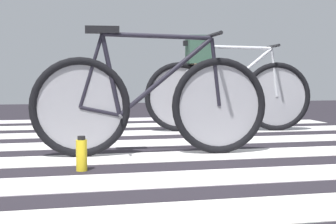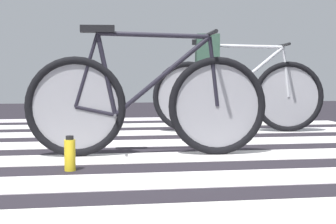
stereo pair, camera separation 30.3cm
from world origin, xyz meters
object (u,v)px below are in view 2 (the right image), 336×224
bicycle_2_of_2 (238,94)px  water_bottle (70,154)px  cyclist_2_of_2 (207,69)px  bicycle_1_of_2 (147,103)px

bicycle_2_of_2 → water_bottle: bicycle_2_of_2 is taller
water_bottle → cyclist_2_of_2: bearing=55.9°
bicycle_2_of_2 → cyclist_2_of_2: 0.40m
bicycle_1_of_2 → cyclist_2_of_2: cyclist_2_of_2 is taller
bicycle_2_of_2 → water_bottle: (-1.61, -1.87, -0.28)m
bicycle_1_of_2 → water_bottle: 0.78m
bicycle_1_of_2 → cyclist_2_of_2: (0.77, 1.42, 0.25)m
cyclist_2_of_2 → water_bottle: bearing=-115.6°
cyclist_2_of_2 → bicycle_1_of_2: bearing=-109.9°
bicycle_1_of_2 → water_bottle: (-0.53, -0.50, -0.28)m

